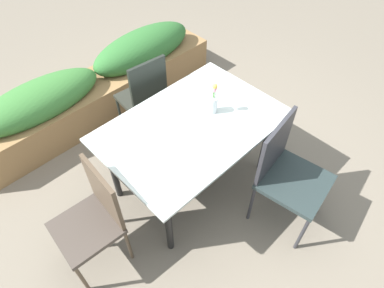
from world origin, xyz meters
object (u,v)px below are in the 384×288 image
object	(u,v)px
chair_end_left	(94,216)
flower_vase	(213,102)
planter_box	(100,85)
chair_near_right	(287,171)
chair_far_side	(144,96)
dining_table	(192,130)

from	to	relation	value
chair_end_left	flower_vase	bearing A→B (deg)	-86.36
chair_end_left	planter_box	xyz separation A→B (m)	(0.99, 1.48, -0.19)
chair_near_right	chair_far_side	world-z (taller)	chair_near_right
chair_end_left	chair_far_side	size ratio (longest dim) A/B	0.95
chair_near_right	chair_far_side	xyz separation A→B (m)	(-0.23, 1.51, -0.01)
dining_table	planter_box	distance (m)	1.52
chair_near_right	chair_end_left	size ratio (longest dim) A/B	1.05
dining_table	chair_far_side	world-z (taller)	chair_far_side
flower_vase	chair_near_right	bearing A→B (deg)	-83.43
flower_vase	chair_end_left	bearing A→B (deg)	179.87
chair_far_side	planter_box	world-z (taller)	chair_far_side
flower_vase	planter_box	bearing A→B (deg)	99.19
chair_far_side	flower_vase	bearing A→B (deg)	-74.57
chair_near_right	flower_vase	distance (m)	0.81
chair_end_left	planter_box	bearing A→B (deg)	-30.04
chair_near_right	chair_end_left	xyz separation A→B (m)	(-1.32, 0.74, -0.04)
chair_near_right	planter_box	xyz separation A→B (m)	(-0.33, 2.22, -0.23)
chair_end_left	planter_box	world-z (taller)	chair_end_left
dining_table	chair_end_left	xyz separation A→B (m)	(-1.00, -0.01, -0.17)
chair_near_right	flower_vase	world-z (taller)	flower_vase
chair_end_left	chair_far_side	bearing A→B (deg)	-51.12
chair_near_right	dining_table	bearing A→B (deg)	-75.38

